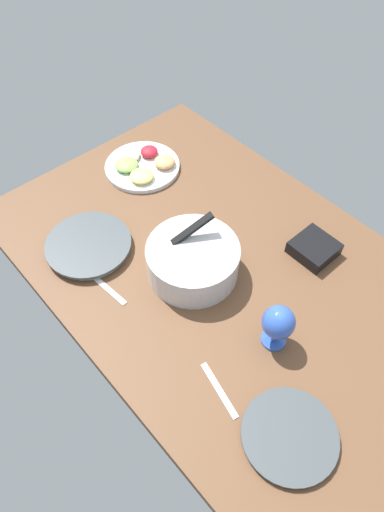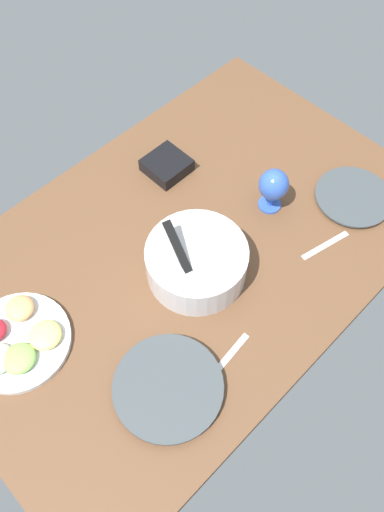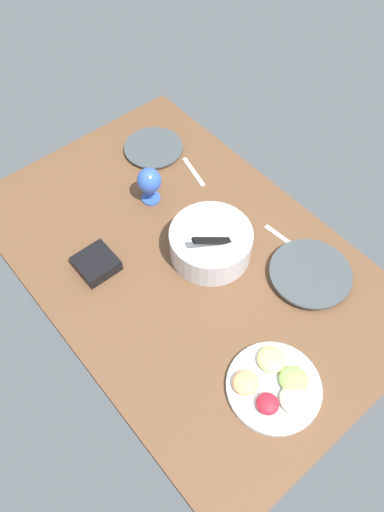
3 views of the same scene
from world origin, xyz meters
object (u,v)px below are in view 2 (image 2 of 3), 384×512
object	(u,v)px
dinner_plate_left	(353,197)
square_bowl_black	(167,165)
hurricane_glass_blue	(273,186)
mixing_bowl	(197,261)
fruit_platter	(17,340)
dinner_plate_right	(168,388)

from	to	relation	value
dinner_plate_left	square_bowl_black	xyz separation A→B (cm)	(35.35, -53.24, 1.68)
square_bowl_black	hurricane_glass_blue	bearing A→B (deg)	111.14
mixing_bowl	fruit_platter	xyz separation A→B (cm)	(51.89, -18.96, -4.47)
dinner_plate_left	mixing_bowl	bearing A→B (deg)	-16.62
mixing_bowl	hurricane_glass_blue	world-z (taller)	mixing_bowl
dinner_plate_left	dinner_plate_right	bearing A→B (deg)	2.24
fruit_platter	square_bowl_black	world-z (taller)	fruit_platter
dinner_plate_right	fruit_platter	bearing A→B (deg)	-62.29
dinner_plate_right	hurricane_glass_blue	xyz separation A→B (cm)	(-66.55, -21.43, 8.46)
dinner_plate_left	dinner_plate_right	size ratio (longest dim) A/B	0.86
hurricane_glass_blue	mixing_bowl	bearing A→B (deg)	1.53
mixing_bowl	square_bowl_black	size ratio (longest dim) A/B	2.20
mixing_bowl	square_bowl_black	bearing A→B (deg)	-121.00
dinner_plate_left	fruit_platter	world-z (taller)	fruit_platter
hurricane_glass_blue	dinner_plate_right	bearing A→B (deg)	17.85
dinner_plate_left	dinner_plate_right	xyz separation A→B (cm)	(88.27, 3.45, 0.56)
dinner_plate_left	fruit_platter	xyz separation A→B (cm)	(108.99, -36.00, 0.89)
dinner_plate_right	square_bowl_black	xyz separation A→B (cm)	(-52.91, -56.68, 1.12)
hurricane_glass_blue	fruit_platter	bearing A→B (deg)	-11.66
dinner_plate_left	dinner_plate_right	distance (cm)	88.34
mixing_bowl	square_bowl_black	distance (cm)	42.38
hurricane_glass_blue	square_bowl_black	world-z (taller)	hurricane_glass_blue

